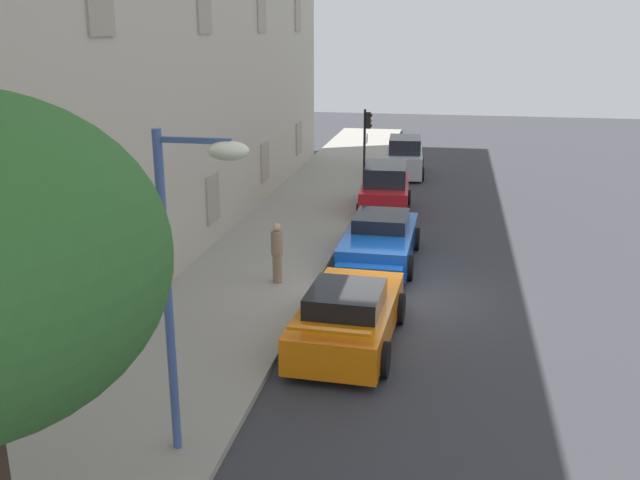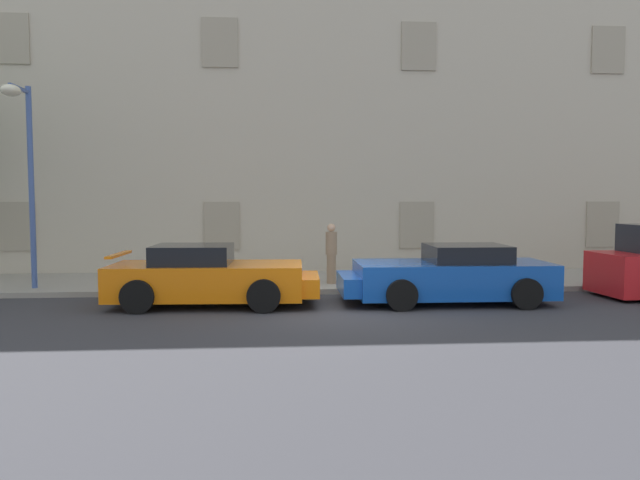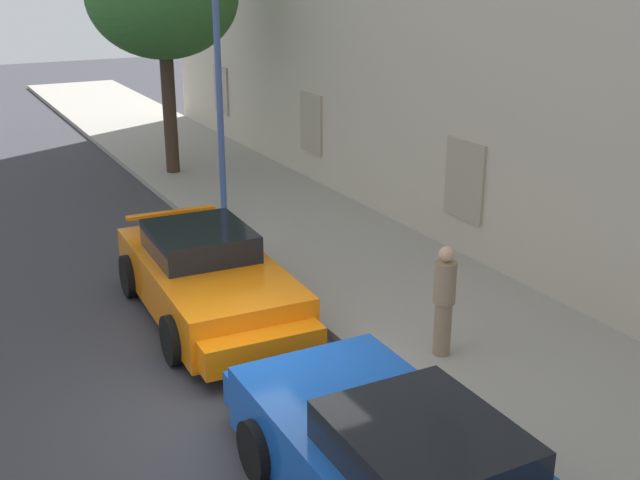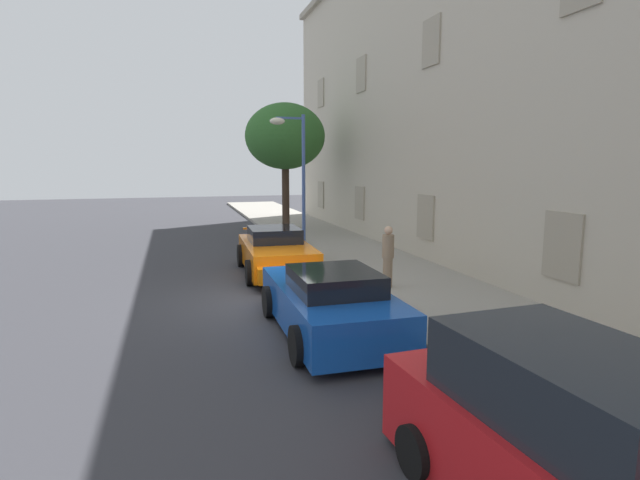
# 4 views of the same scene
# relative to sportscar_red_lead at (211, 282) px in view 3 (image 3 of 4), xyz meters

# --- Properties ---
(ground_plane) EXTENTS (80.00, 80.00, 0.00)m
(ground_plane) POSITION_rel_sportscar_red_lead_xyz_m (2.86, -0.74, -0.63)
(ground_plane) COLOR #333338
(sidewalk) EXTENTS (60.00, 3.86, 0.14)m
(sidewalk) POSITION_rel_sportscar_red_lead_xyz_m (2.86, 3.26, -0.56)
(sidewalk) COLOR gray
(sidewalk) RESTS_ON ground
(sportscar_red_lead) EXTENTS (4.82, 2.28, 1.40)m
(sportscar_red_lead) POSITION_rel_sportscar_red_lead_xyz_m (0.00, 0.00, 0.00)
(sportscar_red_lead) COLOR orange
(sportscar_red_lead) RESTS_ON ground
(sportscar_yellow_flank) EXTENTS (4.95, 2.21, 1.37)m
(sportscar_yellow_flank) POSITION_rel_sportscar_red_lead_xyz_m (5.40, -0.07, -0.02)
(sportscar_yellow_flank) COLOR #144CB2
(sportscar_yellow_flank) RESTS_ON ground
(street_lamp) EXTENTS (0.44, 1.42, 5.16)m
(street_lamp) POSITION_rel_sportscar_red_lead_xyz_m (-4.82, 1.66, 3.11)
(street_lamp) COLOR #3F5999
(street_lamp) RESTS_ON sidewalk
(pedestrian_admiring) EXTENTS (0.38, 0.38, 1.64)m
(pedestrian_admiring) POSITION_rel_sportscar_red_lead_xyz_m (2.94, 2.38, 0.35)
(pedestrian_admiring) COLOR #8C7259
(pedestrian_admiring) RESTS_ON sidewalk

